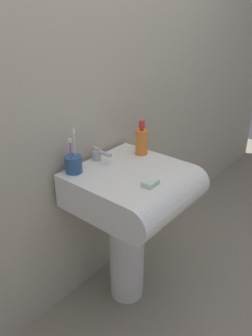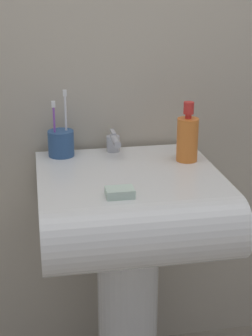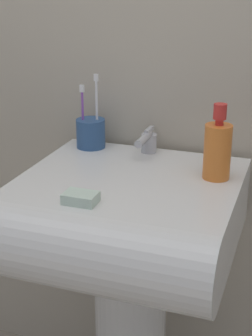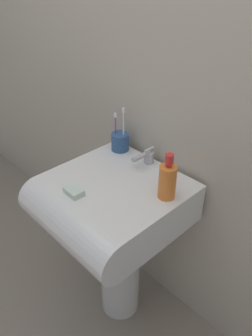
% 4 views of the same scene
% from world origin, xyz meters
% --- Properties ---
extents(ground_plane, '(6.00, 6.00, 0.00)m').
position_xyz_m(ground_plane, '(0.00, 0.00, 0.00)').
color(ground_plane, gray).
rests_on(ground_plane, ground).
extents(wall_back, '(5.00, 0.05, 2.40)m').
position_xyz_m(wall_back, '(0.00, 0.28, 1.20)').
color(wall_back, '#B7AD99').
rests_on(wall_back, ground).
extents(sink_pedestal, '(0.20, 0.20, 0.65)m').
position_xyz_m(sink_pedestal, '(0.00, 0.00, 0.32)').
color(sink_pedestal, white).
rests_on(sink_pedestal, ground).
extents(sink_basin, '(0.54, 0.56, 0.18)m').
position_xyz_m(sink_basin, '(0.00, -0.06, 0.74)').
color(sink_basin, white).
rests_on(sink_basin, sink_pedestal).
extents(faucet, '(0.04, 0.13, 0.07)m').
position_xyz_m(faucet, '(-0.01, 0.18, 0.86)').
color(faucet, '#B7B7BC').
rests_on(faucet, sink_basin).
extents(toothbrush_cup, '(0.08, 0.08, 0.21)m').
position_xyz_m(toothbrush_cup, '(-0.19, 0.18, 0.87)').
color(toothbrush_cup, '#2D5184').
rests_on(toothbrush_cup, sink_basin).
extents(soap_bottle, '(0.07, 0.07, 0.19)m').
position_xyz_m(soap_bottle, '(0.20, 0.06, 0.90)').
color(soap_bottle, orange).
rests_on(soap_bottle, sink_basin).
extents(bar_soap, '(0.07, 0.05, 0.02)m').
position_xyz_m(bar_soap, '(-0.06, -0.18, 0.84)').
color(bar_soap, silver).
rests_on(bar_soap, sink_basin).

